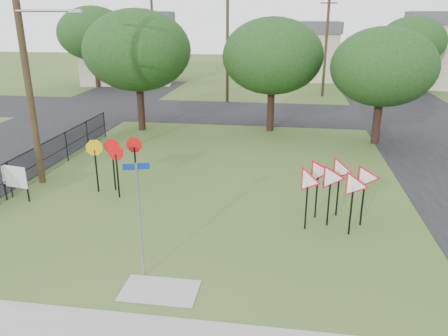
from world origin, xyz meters
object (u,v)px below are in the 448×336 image
(stop_sign_cluster, at_px, (115,153))
(street_name_sign, at_px, (140,214))
(yield_sign_cluster, at_px, (336,179))
(info_board, at_px, (14,178))

(stop_sign_cluster, bearing_deg, street_name_sign, -62.22)
(stop_sign_cluster, distance_m, yield_sign_cluster, 8.63)
(stop_sign_cluster, height_order, info_board, stop_sign_cluster)
(info_board, bearing_deg, street_name_sign, -33.11)
(street_name_sign, xyz_separation_m, yield_sign_cluster, (5.44, 4.01, -0.22))
(stop_sign_cluster, distance_m, info_board, 3.87)
(street_name_sign, distance_m, stop_sign_cluster, 6.48)
(street_name_sign, bearing_deg, stop_sign_cluster, 117.78)
(stop_sign_cluster, height_order, yield_sign_cluster, yield_sign_cluster)
(street_name_sign, bearing_deg, yield_sign_cluster, 36.44)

